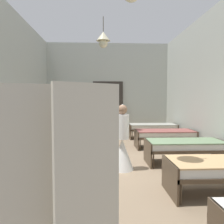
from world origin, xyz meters
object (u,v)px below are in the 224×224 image
object	(u,v)px
bed_right_row_1	(224,168)
nurse_near_aisle	(122,146)
bed_right_row_2	(185,146)
bed_left_row_4	(65,128)
bed_right_row_3	(165,134)
nurse_far_aisle	(101,131)
bed_left_row_3	(56,135)
bed_left_row_1	(11,172)
bed_left_row_2	(41,147)
bed_right_row_4	(152,127)
nurse_mid_aisle	(102,126)

from	to	relation	value
bed_right_row_1	nurse_near_aisle	bearing A→B (deg)	139.42
bed_right_row_2	bed_left_row_4	bearing A→B (deg)	134.96
bed_right_row_3	nurse_far_aisle	xyz separation A→B (m)	(-2.07, 0.33, 0.09)
nurse_far_aisle	bed_left_row_3	bearing A→B (deg)	-64.31
bed_left_row_1	bed_left_row_3	size ratio (longest dim) A/B	1.00
bed_left_row_2	bed_right_row_3	xyz separation A→B (m)	(3.51, 1.76, 0.00)
bed_right_row_3	bed_right_row_2	bearing A→B (deg)	-90.00
bed_right_row_4	bed_left_row_3	bearing A→B (deg)	-153.40
bed_right_row_2	bed_left_row_4	size ratio (longest dim) A/B	1.00
bed_left_row_1	nurse_near_aisle	distance (m)	2.35
bed_right_row_2	bed_left_row_1	bearing A→B (deg)	-153.40
bed_right_row_1	bed_right_row_2	xyz separation A→B (m)	(0.00, 1.76, 0.00)
bed_right_row_1	bed_right_row_3	size ratio (longest dim) A/B	1.00
bed_right_row_2	bed_left_row_3	bearing A→B (deg)	153.40
bed_right_row_2	nurse_mid_aisle	xyz separation A→B (m)	(-2.03, 3.24, 0.09)
bed_left_row_4	nurse_far_aisle	bearing A→B (deg)	-44.77
nurse_near_aisle	nurse_mid_aisle	bearing A→B (deg)	-140.66
bed_left_row_3	bed_left_row_4	bearing A→B (deg)	90.00
bed_left_row_1	bed_right_row_4	distance (m)	6.33
bed_right_row_1	nurse_near_aisle	distance (m)	2.10
bed_left_row_1	nurse_far_aisle	distance (m)	4.10
bed_right_row_1	nurse_mid_aisle	bearing A→B (deg)	112.08
bed_right_row_2	nurse_near_aisle	xyz separation A→B (m)	(-1.59, -0.39, 0.09)
bed_left_row_4	bed_right_row_3	bearing A→B (deg)	-26.60
bed_left_row_3	nurse_near_aisle	xyz separation A→B (m)	(1.91, -2.15, 0.09)
bed_left_row_4	bed_right_row_1	bearing A→B (deg)	-56.35
bed_left_row_3	bed_left_row_4	world-z (taller)	same
bed_left_row_3	bed_left_row_4	size ratio (longest dim) A/B	1.00
nurse_mid_aisle	bed_right_row_3	bearing A→B (deg)	36.60
bed_left_row_2	bed_right_row_4	distance (m)	4.97
bed_left_row_3	nurse_mid_aisle	size ratio (longest dim) A/B	1.28
bed_right_row_4	nurse_near_aisle	xyz separation A→B (m)	(-1.59, -3.90, 0.09)
nurse_near_aisle	bed_left_row_3	bearing A→B (deg)	-105.75
bed_left_row_2	nurse_far_aisle	bearing A→B (deg)	55.32
bed_left_row_4	nurse_far_aisle	distance (m)	2.03
bed_left_row_1	bed_left_row_2	bearing A→B (deg)	90.00
bed_left_row_1	nurse_near_aisle	world-z (taller)	nurse_near_aisle
bed_right_row_1	bed_right_row_3	distance (m)	3.51
bed_right_row_2	bed_left_row_4	world-z (taller)	same
bed_left_row_3	nurse_far_aisle	xyz separation A→B (m)	(1.44, 0.33, 0.09)
bed_left_row_4	bed_right_row_4	xyz separation A→B (m)	(3.51, 0.00, 0.00)
nurse_mid_aisle	bed_right_row_2	bearing A→B (deg)	14.83
bed_right_row_3	nurse_far_aisle	size ratio (longest dim) A/B	1.28
bed_left_row_3	bed_left_row_4	xyz separation A→B (m)	(0.00, 1.76, 0.00)
bed_left_row_2	bed_right_row_2	distance (m)	3.51
nurse_mid_aisle	nurse_far_aisle	bearing A→B (deg)	-19.18
bed_right_row_2	nurse_near_aisle	world-z (taller)	nurse_near_aisle
bed_right_row_1	nurse_far_aisle	distance (m)	4.36
bed_right_row_1	bed_left_row_4	size ratio (longest dim) A/B	1.00
bed_right_row_1	bed_right_row_4	bearing A→B (deg)	90.00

